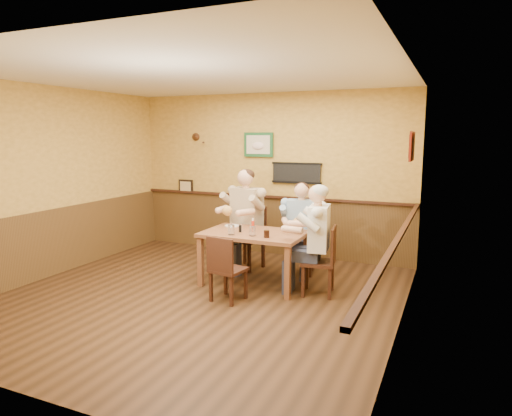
# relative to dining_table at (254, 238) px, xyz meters

# --- Properties ---
(room) EXTENTS (5.02, 5.03, 2.81)m
(room) POSITION_rel_dining_table_xyz_m (-0.32, -0.63, 1.03)
(room) COLOR #301D0E
(room) RESTS_ON ground
(dining_table) EXTENTS (1.40, 0.90, 0.75)m
(dining_table) POSITION_rel_dining_table_xyz_m (0.00, 0.00, 0.00)
(dining_table) COLOR brown
(dining_table) RESTS_ON ground
(chair_back_left) EXTENTS (0.54, 0.54, 0.99)m
(chair_back_left) POSITION_rel_dining_table_xyz_m (-0.42, 0.67, -0.17)
(chair_back_left) COLOR #3E2013
(chair_back_left) RESTS_ON ground
(chair_back_right) EXTENTS (0.47, 0.47, 0.87)m
(chair_back_right) POSITION_rel_dining_table_xyz_m (0.45, 0.74, -0.22)
(chair_back_right) COLOR #3E2013
(chair_back_right) RESTS_ON ground
(chair_right_end) EXTENTS (0.48, 0.48, 0.92)m
(chair_right_end) POSITION_rel_dining_table_xyz_m (0.94, -0.05, -0.20)
(chair_right_end) COLOR #3E2013
(chair_right_end) RESTS_ON ground
(chair_near_side) EXTENTS (0.44, 0.44, 0.85)m
(chair_near_side) POSITION_rel_dining_table_xyz_m (-0.04, -0.72, -0.23)
(chair_near_side) COLOR #3E2013
(chair_near_side) RESTS_ON ground
(diner_tan_shirt) EXTENTS (0.77, 0.77, 1.41)m
(diner_tan_shirt) POSITION_rel_dining_table_xyz_m (-0.42, 0.67, 0.05)
(diner_tan_shirt) COLOR tan
(diner_tan_shirt) RESTS_ON ground
(diner_blue_polo) EXTENTS (0.68, 0.68, 1.25)m
(diner_blue_polo) POSITION_rel_dining_table_xyz_m (0.45, 0.74, -0.03)
(diner_blue_polo) COLOR #81A0C1
(diner_blue_polo) RESTS_ON ground
(diner_white_elder) EXTENTS (0.69, 0.69, 1.31)m
(diner_white_elder) POSITION_rel_dining_table_xyz_m (0.94, -0.05, -0.00)
(diner_white_elder) COLOR silver
(diner_white_elder) RESTS_ON ground
(water_glass_left) EXTENTS (0.11, 0.11, 0.13)m
(water_glass_left) POSITION_rel_dining_table_xyz_m (-0.22, -0.28, 0.16)
(water_glass_left) COLOR white
(water_glass_left) RESTS_ON dining_table
(water_glass_mid) EXTENTS (0.11, 0.11, 0.12)m
(water_glass_mid) POSITION_rel_dining_table_xyz_m (0.08, -0.22, 0.15)
(water_glass_mid) COLOR white
(water_glass_mid) RESTS_ON dining_table
(cola_tumbler) EXTENTS (0.09, 0.09, 0.10)m
(cola_tumbler) POSITION_rel_dining_table_xyz_m (0.29, -0.25, 0.14)
(cola_tumbler) COLOR black
(cola_tumbler) RESTS_ON dining_table
(hot_sauce_bottle) EXTENTS (0.05, 0.05, 0.17)m
(hot_sauce_bottle) POSITION_rel_dining_table_xyz_m (-0.03, 0.03, 0.18)
(hot_sauce_bottle) COLOR red
(hot_sauce_bottle) RESTS_ON dining_table
(salt_shaker) EXTENTS (0.04, 0.04, 0.09)m
(salt_shaker) POSITION_rel_dining_table_xyz_m (-0.19, -0.04, 0.14)
(salt_shaker) COLOR white
(salt_shaker) RESTS_ON dining_table
(pepper_shaker) EXTENTS (0.04, 0.04, 0.10)m
(pepper_shaker) POSITION_rel_dining_table_xyz_m (-0.18, -0.08, 0.14)
(pepper_shaker) COLOR black
(pepper_shaker) RESTS_ON dining_table
(plate_far_left) EXTENTS (0.25, 0.25, 0.01)m
(plate_far_left) POSITION_rel_dining_table_xyz_m (-0.47, 0.24, 0.10)
(plate_far_left) COLOR white
(plate_far_left) RESTS_ON dining_table
(plate_far_right) EXTENTS (0.27, 0.27, 0.02)m
(plate_far_right) POSITION_rel_dining_table_xyz_m (0.51, 0.27, 0.10)
(plate_far_right) COLOR white
(plate_far_right) RESTS_ON dining_table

